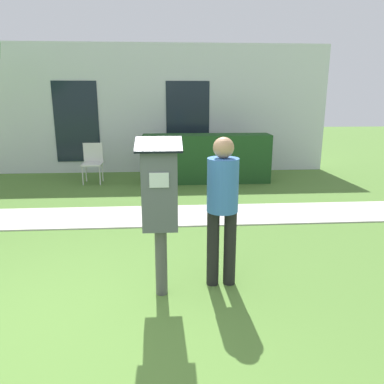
# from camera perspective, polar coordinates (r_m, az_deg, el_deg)

# --- Properties ---
(ground_plane) EXTENTS (40.00, 40.00, 0.00)m
(ground_plane) POSITION_cam_1_polar(r_m,az_deg,el_deg) (3.63, -17.57, -19.24)
(ground_plane) COLOR #517A33
(sidewalk) EXTENTS (12.00, 1.10, 0.02)m
(sidewalk) POSITION_cam_1_polar(r_m,az_deg,el_deg) (6.35, -11.34, -3.69)
(sidewalk) COLOR beige
(sidewalk) RESTS_ON ground
(building_facade) EXTENTS (10.00, 0.26, 3.20)m
(building_facade) POSITION_cam_1_polar(r_m,az_deg,el_deg) (9.88, -9.03, 12.29)
(building_facade) COLOR silver
(building_facade) RESTS_ON ground
(parking_meter) EXTENTS (0.44, 0.31, 1.59)m
(parking_meter) POSITION_cam_1_polar(r_m,az_deg,el_deg) (3.61, -4.93, -0.91)
(parking_meter) COLOR #4C4C4C
(parking_meter) RESTS_ON ground
(person_standing) EXTENTS (0.32, 0.32, 1.58)m
(person_standing) POSITION_cam_1_polar(r_m,az_deg,el_deg) (3.83, 4.65, -1.36)
(person_standing) COLOR black
(person_standing) RESTS_ON ground
(outdoor_chair_left) EXTENTS (0.44, 0.44, 0.90)m
(outdoor_chair_left) POSITION_cam_1_polar(r_m,az_deg,el_deg) (8.88, -14.89, 4.79)
(outdoor_chair_left) COLOR silver
(outdoor_chair_left) RESTS_ON ground
(outdoor_chair_middle) EXTENTS (0.44, 0.44, 0.90)m
(outdoor_chair_middle) POSITION_cam_1_polar(r_m,az_deg,el_deg) (8.73, -5.94, 5.04)
(outdoor_chair_middle) COLOR silver
(outdoor_chair_middle) RESTS_ON ground
(outdoor_chair_right) EXTENTS (0.44, 0.44, 0.90)m
(outdoor_chair_right) POSITION_cam_1_polar(r_m,az_deg,el_deg) (9.00, 2.95, 5.39)
(outdoor_chair_right) COLOR silver
(outdoor_chair_right) RESTS_ON ground
(hedge_row) EXTENTS (2.89, 0.60, 1.10)m
(hedge_row) POSITION_cam_1_polar(r_m,az_deg,el_deg) (8.62, 2.23, 5.12)
(hedge_row) COLOR #1E471E
(hedge_row) RESTS_ON ground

